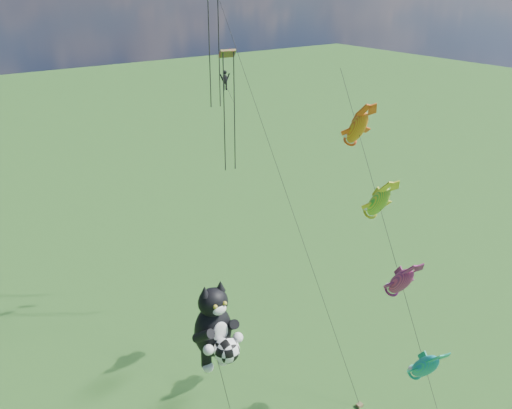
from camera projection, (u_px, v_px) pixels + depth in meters
cat_kite_rig at (215, 328)px, 28.46m from camera, size 2.27×4.05×11.78m
fish_windsock_rig at (390, 242)px, 32.91m from camera, size 4.43×15.43×20.20m
parafoil_rig at (228, 77)px, 40.22m from camera, size 1.92×17.54×25.43m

